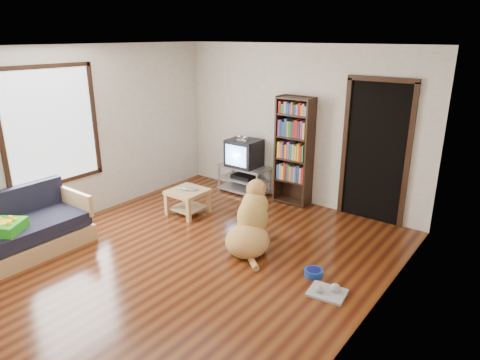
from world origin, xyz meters
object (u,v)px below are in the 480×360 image
Objects in this scene: tv_stand at (244,178)px; green_cushion at (5,227)px; grey_rag at (327,293)px; dog at (251,225)px; laptop at (186,190)px; coffee_table at (188,197)px; crt_tv at (245,152)px; sofa at (17,236)px; dog_bowl at (314,273)px; bookshelf at (294,146)px.

green_cushion is at bearing -102.62° from tv_stand.
dog is at bearing 163.89° from grey_rag.
laptop is 0.14m from coffee_table.
crt_tv is 3.81m from sofa.
dog is at bearing 172.74° from dog_bowl.
bookshelf is (-1.40, 1.88, 0.96)m from dog_bowl.
green_cushion is at bearing -135.74° from dog.
grey_rag is (2.79, -0.69, -0.40)m from laptop.
crt_tv is at bearing 128.57° from dog.
laptop is 0.35× the size of tv_stand.
bookshelf is 4.26m from sofa.
crt_tv reaches higher than grey_rag.
bookshelf is at bearing 128.60° from grey_rag.
bookshelf reaches higher than green_cushion.
laptop is at bearing 69.81° from sofa.
sofa is at bearing -151.04° from dog_bowl.
laptop reaches higher than coffee_table.
sofa is at bearing 94.50° from green_cushion.
crt_tv reaches higher than sofa.
tv_stand is 2.14m from dog.
dog_bowl is 0.38× the size of crt_tv.
laptop reaches higher than grey_rag.
coffee_table is at bearing 70.05° from sofa.
sofa is (-0.97, -3.63, -0.01)m from tv_stand.
dog_bowl is 3.81m from sofa.
coffee_table is at bearing 77.26° from laptop.
laptop is at bearing -126.91° from bookshelf.
laptop is 1.42× the size of dog_bowl.
bookshelf is 1.92m from coffee_table.
crt_tv is (0.85, 3.82, 0.26)m from green_cushion.
green_cushion reaches higher than dog_bowl.
coffee_table is at bearing -127.49° from bookshelf.
laptop is 0.30× the size of dog.
sofa is 3.04m from dog.
green_cushion is at bearing -114.82° from bookshelf.
crt_tv reaches higher than dog_bowl.
crt_tv is 1.05× the size of coffee_table.
bookshelf is at bearing 62.68° from sofa.
bookshelf is at bearing 4.32° from crt_tv.
coffee_table is (-2.79, 0.72, 0.27)m from grey_rag.
tv_stand is at bearing 128.94° from dog.
laptop is at bearing 41.58° from green_cushion.
grey_rag is 0.73× the size of coffee_table.
dog_bowl is at bearing -7.26° from dog.
coffee_table is at bearing 165.57° from grey_rag.
crt_tv is 0.56× the size of dog.
laptop is 2.43m from sofa.
tv_stand is at bearing 74.98° from sofa.
grey_rag is (0.30, -0.25, -0.03)m from dog_bowl.
bookshelf reaches higher than coffee_table.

